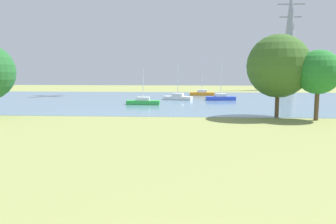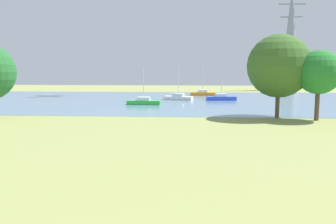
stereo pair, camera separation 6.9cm
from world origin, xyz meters
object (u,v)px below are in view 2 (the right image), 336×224
Objects in this scene: tree_west_far at (319,72)px; sailboat_green at (144,102)px; sailboat_orange at (203,93)px; sailboat_blue at (221,98)px; electricity_pylon at (291,37)px; sailboat_white at (178,97)px; tree_east_far at (279,66)px.

sailboat_green is at bearing 144.27° from tree_west_far.
sailboat_orange is (9.10, 18.40, 0.02)m from sailboat_green.
electricity_pylon is at bearing 57.51° from sailboat_blue.
sailboat_green is 0.77× the size of sailboat_orange.
electricity_pylon is at bearing 41.55° from sailboat_orange.
tree_west_far is (7.72, -21.95, 4.38)m from sailboat_blue.
sailboat_white is at bearing 123.90° from tree_west_far.
electricity_pylon reaches higher than sailboat_blue.
sailboat_green is 14.22m from sailboat_blue.
sailboat_orange is 34.39m from tree_west_far.
sailboat_white is 26.97m from tree_west_far.
tree_east_far is at bearing -37.18° from sailboat_green.
tree_west_far is 53.49m from electricity_pylon.
sailboat_orange is 31.79m from tree_east_far.
sailboat_orange is at bearing 107.85° from tree_west_far.
sailboat_orange is 0.78× the size of tree_east_far.
sailboat_white is 0.25× the size of electricity_pylon.
tree_east_far is at bearing -78.04° from sailboat_blue.
sailboat_orange reaches higher than sailboat_green.
sailboat_blue is 7.13m from sailboat_white.
sailboat_blue reaches higher than sailboat_green.
tree_east_far is 3.98m from tree_west_far.
tree_west_far reaches higher than sailboat_white.
sailboat_orange reaches higher than sailboat_white.
tree_east_far reaches higher than sailboat_white.
sailboat_blue is at bearing -1.16° from sailboat_white.
electricity_pylon is at bearing 48.62° from sailboat_white.
electricity_pylon reaches higher than sailboat_white.
sailboat_white is at bearing 59.55° from sailboat_green.
electricity_pylon reaches higher than tree_east_far.
electricity_pylon reaches higher than sailboat_orange.
sailboat_orange is 11.27m from sailboat_white.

